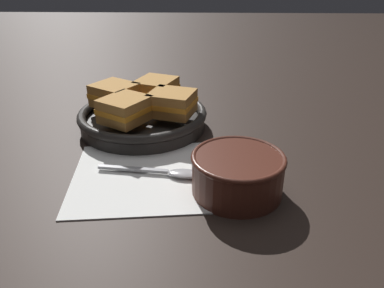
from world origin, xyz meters
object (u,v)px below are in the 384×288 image
(skillet, at_px, (143,118))
(sandwich_far_left, at_px, (115,95))
(sandwich_near_left, at_px, (170,103))
(sandwich_far_right, at_px, (125,109))
(soup_bowl, at_px, (238,171))
(sandwich_near_right, at_px, (156,89))
(spoon, at_px, (170,172))

(skillet, distance_m, sandwich_far_left, 0.08)
(sandwich_near_left, bearing_deg, sandwich_far_left, 159.33)
(sandwich_near_left, height_order, sandwich_far_right, same)
(soup_bowl, relative_size, sandwich_near_left, 1.36)
(soup_bowl, bearing_deg, sandwich_near_right, 117.69)
(soup_bowl, height_order, sandwich_far_left, sandwich_far_left)
(spoon, bearing_deg, sandwich_near_right, 107.55)
(sandwich_near_left, relative_size, sandwich_near_right, 0.97)
(soup_bowl, relative_size, sandwich_far_right, 1.24)
(soup_bowl, distance_m, sandwich_far_right, 0.27)
(sandwich_far_left, bearing_deg, skillet, -19.55)
(skillet, distance_m, sandwich_near_right, 0.08)
(spoon, xyz_separation_m, sandwich_near_left, (-0.01, 0.17, 0.06))
(sandwich_near_right, height_order, sandwich_far_left, same)
(soup_bowl, bearing_deg, sandwich_far_left, 132.62)
(soup_bowl, relative_size, sandwich_near_right, 1.31)
(sandwich_near_left, distance_m, sandwich_near_right, 0.09)
(spoon, relative_size, sandwich_far_right, 1.55)
(soup_bowl, xyz_separation_m, sandwich_near_left, (-0.12, 0.21, 0.03))
(soup_bowl, relative_size, skillet, 0.41)
(sandwich_far_right, bearing_deg, skillet, 70.86)
(sandwich_near_right, bearing_deg, sandwich_far_left, -155.67)
(soup_bowl, xyz_separation_m, spoon, (-0.11, 0.04, -0.03))
(soup_bowl, relative_size, spoon, 0.80)
(spoon, bearing_deg, sandwich_far_left, 127.84)
(soup_bowl, xyz_separation_m, sandwich_far_right, (-0.20, 0.18, 0.03))
(skillet, bearing_deg, sandwich_far_left, 160.45)
(soup_bowl, height_order, skillet, soup_bowl)
(skillet, height_order, sandwich_near_right, sandwich_near_right)
(sandwich_near_left, bearing_deg, skillet, 158.26)
(sandwich_near_right, xyz_separation_m, sandwich_far_right, (-0.05, -0.12, 0.00))
(sandwich_near_right, xyz_separation_m, sandwich_far_left, (-0.08, -0.04, 0.00))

